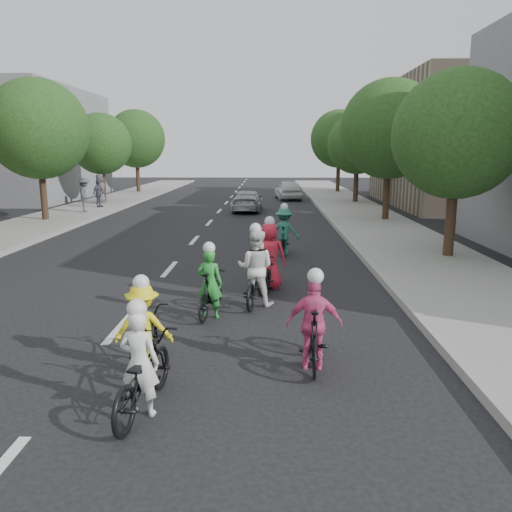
{
  "coord_description": "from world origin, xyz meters",
  "views": [
    {
      "loc": [
        2.99,
        -9.46,
        3.44
      ],
      "look_at": [
        2.67,
        2.21,
        1.0
      ],
      "focal_mm": 35.0,
      "sensor_mm": 36.0,
      "label": 1
    }
  ],
  "objects_px": {
    "spectator_0": "(85,195)",
    "spectator_2": "(100,188)",
    "cyclist_6": "(210,290)",
    "follow_car_trail": "(288,190)",
    "follow_car_lead": "(247,201)",
    "cyclist_3": "(314,331)",
    "spectator_1": "(98,193)",
    "cyclist_4": "(269,263)",
    "cyclist_2": "(142,372)",
    "cyclist_1": "(284,235)",
    "cyclist_5": "(256,276)",
    "cyclist_0": "(144,335)"
  },
  "relations": [
    {
      "from": "follow_car_lead",
      "to": "cyclist_4",
      "type": "bearing_deg",
      "value": 96.18
    },
    {
      "from": "cyclist_0",
      "to": "cyclist_4",
      "type": "bearing_deg",
      "value": -115.22
    },
    {
      "from": "spectator_1",
      "to": "spectator_2",
      "type": "height_order",
      "value": "spectator_2"
    },
    {
      "from": "follow_car_lead",
      "to": "spectator_2",
      "type": "distance_m",
      "value": 10.23
    },
    {
      "from": "follow_car_trail",
      "to": "spectator_1",
      "type": "height_order",
      "value": "spectator_1"
    },
    {
      "from": "cyclist_2",
      "to": "spectator_1",
      "type": "bearing_deg",
      "value": -62.87
    },
    {
      "from": "cyclist_4",
      "to": "follow_car_trail",
      "type": "height_order",
      "value": "cyclist_4"
    },
    {
      "from": "cyclist_3",
      "to": "spectator_0",
      "type": "xyz_separation_m",
      "value": [
        -11.04,
        19.98,
        0.48
      ]
    },
    {
      "from": "cyclist_5",
      "to": "spectator_1",
      "type": "height_order",
      "value": "cyclist_5"
    },
    {
      "from": "cyclist_4",
      "to": "follow_car_lead",
      "type": "xyz_separation_m",
      "value": [
        -1.32,
        16.99,
        -0.04
      ]
    },
    {
      "from": "cyclist_6",
      "to": "follow_car_trail",
      "type": "distance_m",
      "value": 27.14
    },
    {
      "from": "cyclist_2",
      "to": "follow_car_lead",
      "type": "distance_m",
      "value": 23.32
    },
    {
      "from": "cyclist_4",
      "to": "spectator_2",
      "type": "bearing_deg",
      "value": -55.51
    },
    {
      "from": "cyclist_1",
      "to": "follow_car_lead",
      "type": "relative_size",
      "value": 0.43
    },
    {
      "from": "cyclist_6",
      "to": "spectator_0",
      "type": "bearing_deg",
      "value": -52.64
    },
    {
      "from": "cyclist_0",
      "to": "cyclist_4",
      "type": "distance_m",
      "value": 5.38
    },
    {
      "from": "cyclist_3",
      "to": "spectator_1",
      "type": "xyz_separation_m",
      "value": [
        -11.1,
        22.4,
        0.37
      ]
    },
    {
      "from": "cyclist_3",
      "to": "cyclist_4",
      "type": "bearing_deg",
      "value": -78.68
    },
    {
      "from": "cyclist_6",
      "to": "follow_car_lead",
      "type": "xyz_separation_m",
      "value": [
        -0.07,
        19.31,
        0.03
      ]
    },
    {
      "from": "cyclist_6",
      "to": "cyclist_3",
      "type": "bearing_deg",
      "value": 137.94
    },
    {
      "from": "cyclist_4",
      "to": "spectator_2",
      "type": "height_order",
      "value": "spectator_2"
    },
    {
      "from": "cyclist_1",
      "to": "follow_car_lead",
      "type": "xyz_separation_m",
      "value": [
        -1.81,
        12.8,
        -0.08
      ]
    },
    {
      "from": "cyclist_0",
      "to": "spectator_1",
      "type": "distance_m",
      "value": 24.07
    },
    {
      "from": "cyclist_2",
      "to": "cyclist_4",
      "type": "bearing_deg",
      "value": -97.89
    },
    {
      "from": "cyclist_4",
      "to": "follow_car_trail",
      "type": "xyz_separation_m",
      "value": [
        1.38,
        24.69,
        0.07
      ]
    },
    {
      "from": "cyclist_0",
      "to": "cyclist_6",
      "type": "relative_size",
      "value": 1.07
    },
    {
      "from": "cyclist_0",
      "to": "cyclist_3",
      "type": "xyz_separation_m",
      "value": [
        2.71,
        0.16,
        0.04
      ]
    },
    {
      "from": "follow_car_lead",
      "to": "follow_car_trail",
      "type": "relative_size",
      "value": 0.99
    },
    {
      "from": "cyclist_3",
      "to": "cyclist_5",
      "type": "height_order",
      "value": "cyclist_5"
    },
    {
      "from": "cyclist_4",
      "to": "follow_car_lead",
      "type": "distance_m",
      "value": 17.04
    },
    {
      "from": "cyclist_5",
      "to": "spectator_1",
      "type": "bearing_deg",
      "value": -52.59
    },
    {
      "from": "cyclist_3",
      "to": "spectator_0",
      "type": "bearing_deg",
      "value": -58.2
    },
    {
      "from": "cyclist_0",
      "to": "spectator_2",
      "type": "bearing_deg",
      "value": -73.5
    },
    {
      "from": "follow_car_trail",
      "to": "spectator_0",
      "type": "xyz_separation_m",
      "value": [
        -11.7,
        -9.56,
        0.39
      ]
    },
    {
      "from": "cyclist_1",
      "to": "cyclist_2",
      "type": "distance_m",
      "value": 10.75
    },
    {
      "from": "follow_car_lead",
      "to": "spectator_0",
      "type": "relative_size",
      "value": 2.19
    },
    {
      "from": "cyclist_3",
      "to": "follow_car_lead",
      "type": "xyz_separation_m",
      "value": [
        -2.04,
        21.83,
        -0.01
      ]
    },
    {
      "from": "follow_car_trail",
      "to": "follow_car_lead",
      "type": "bearing_deg",
      "value": 64.02
    },
    {
      "from": "follow_car_trail",
      "to": "spectator_2",
      "type": "bearing_deg",
      "value": 13.93
    },
    {
      "from": "cyclist_1",
      "to": "cyclist_6",
      "type": "height_order",
      "value": "cyclist_1"
    },
    {
      "from": "cyclist_3",
      "to": "spectator_1",
      "type": "distance_m",
      "value": 25.0
    },
    {
      "from": "follow_car_lead",
      "to": "spectator_2",
      "type": "height_order",
      "value": "spectator_2"
    },
    {
      "from": "cyclist_3",
      "to": "follow_car_lead",
      "type": "distance_m",
      "value": 21.93
    },
    {
      "from": "cyclist_5",
      "to": "follow_car_lead",
      "type": "relative_size",
      "value": 0.49
    },
    {
      "from": "spectator_0",
      "to": "spectator_2",
      "type": "height_order",
      "value": "spectator_2"
    },
    {
      "from": "cyclist_4",
      "to": "cyclist_6",
      "type": "relative_size",
      "value": 1.13
    },
    {
      "from": "follow_car_trail",
      "to": "spectator_2",
      "type": "height_order",
      "value": "spectator_2"
    },
    {
      "from": "follow_car_trail",
      "to": "spectator_0",
      "type": "relative_size",
      "value": 2.21
    },
    {
      "from": "cyclist_5",
      "to": "spectator_1",
      "type": "distance_m",
      "value": 21.49
    },
    {
      "from": "cyclist_0",
      "to": "cyclist_4",
      "type": "xyz_separation_m",
      "value": [
        1.99,
        5.0,
        0.07
      ]
    }
  ]
}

